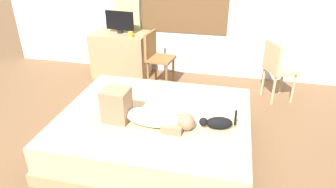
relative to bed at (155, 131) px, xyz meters
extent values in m
plane|color=brown|center=(-0.05, -0.15, -0.21)|extent=(16.00, 16.00, 0.00)
cube|color=#997A56|center=(0.00, 0.00, -0.14)|extent=(2.05, 1.72, 0.14)
cube|color=tan|center=(0.00, 0.00, 0.07)|extent=(1.99, 1.67, 0.29)
ellipsoid|color=silver|center=(0.03, -0.20, 0.30)|extent=(0.57, 0.28, 0.17)
sphere|color=#8C664C|center=(0.37, -0.21, 0.30)|extent=(0.17, 0.17, 0.17)
cube|color=#8C664C|center=(-0.35, -0.19, 0.39)|extent=(0.27, 0.25, 0.34)
cube|color=#8C664C|center=(0.25, -0.21, 0.26)|extent=(0.21, 0.29, 0.08)
ellipsoid|color=black|center=(0.69, -0.13, 0.28)|extent=(0.27, 0.15, 0.13)
sphere|color=black|center=(0.53, -0.16, 0.29)|extent=(0.08, 0.08, 0.08)
cylinder|color=black|center=(0.84, -0.10, 0.35)|extent=(0.03, 0.03, 0.16)
cube|color=#997A56|center=(-1.08, 1.83, 0.16)|extent=(0.90, 0.56, 0.74)
cylinder|color=black|center=(-1.06, 1.83, 0.55)|extent=(0.10, 0.10, 0.05)
cube|color=black|center=(-1.06, 1.83, 0.73)|extent=(0.48, 0.09, 0.30)
cylinder|color=gold|center=(-0.82, 1.64, 0.57)|extent=(0.07, 0.07, 0.09)
cylinder|color=brown|center=(-0.15, 1.68, 0.01)|extent=(0.04, 0.04, 0.44)
cylinder|color=brown|center=(-0.19, 1.38, 0.01)|extent=(0.04, 0.04, 0.44)
cylinder|color=brown|center=(-0.45, 1.72, 0.01)|extent=(0.04, 0.04, 0.44)
cylinder|color=brown|center=(-0.49, 1.42, 0.01)|extent=(0.04, 0.04, 0.44)
cube|color=brown|center=(-0.32, 1.55, 0.25)|extent=(0.43, 0.43, 0.04)
cube|color=brown|center=(-0.49, 1.58, 0.46)|extent=(0.09, 0.38, 0.38)
cylinder|color=tan|center=(1.50, 1.71, 0.01)|extent=(0.04, 0.04, 0.44)
cylinder|color=tan|center=(1.63, 1.44, 0.01)|extent=(0.04, 0.04, 0.44)
cylinder|color=tan|center=(1.23, 1.58, 0.01)|extent=(0.04, 0.04, 0.44)
cylinder|color=tan|center=(1.36, 1.31, 0.01)|extent=(0.04, 0.04, 0.44)
cube|color=tan|center=(1.43, 1.51, 0.25)|extent=(0.50, 0.50, 0.04)
cube|color=tan|center=(1.28, 1.44, 0.46)|extent=(0.20, 0.36, 0.38)
camera|label=1|loc=(0.74, -2.63, 1.88)|focal=31.93mm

